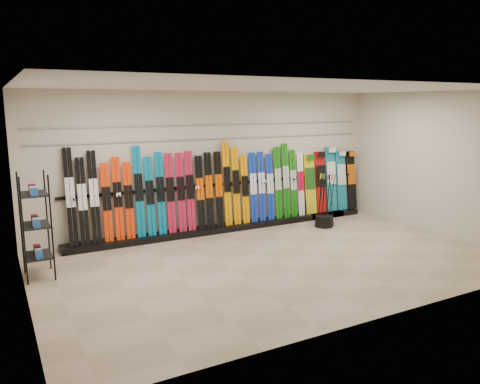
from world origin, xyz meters
TOP-DOWN VIEW (x-y plane):
  - floor at (0.00, 0.00)m, footprint 8.00×8.00m
  - back_wall at (0.00, 2.50)m, footprint 8.00×0.00m
  - left_wall at (-4.00, 0.00)m, footprint 0.00×5.00m
  - right_wall at (4.00, 0.00)m, footprint 0.00×5.00m
  - ceiling at (0.00, 0.00)m, footprint 8.00×8.00m
  - ski_rack_base at (0.22, 2.28)m, footprint 8.00×0.40m
  - skis at (-0.48, 2.32)m, footprint 5.37×0.22m
  - snowboards at (3.08, 2.35)m, footprint 1.57×0.24m
  - accessory_rack at (-3.75, 1.21)m, footprint 0.40×0.60m
  - pole_bin at (2.23, 1.51)m, footprint 0.40×0.40m
  - ski_poles at (2.27, 1.53)m, footprint 0.31×0.34m
  - slatwall_rail_0 at (0.00, 2.48)m, footprint 7.60×0.02m
  - slatwall_rail_1 at (0.00, 2.48)m, footprint 7.60×0.02m

SIDE VIEW (x-z plane):
  - floor at x=0.00m, z-range 0.00..0.00m
  - ski_rack_base at x=0.22m, z-range 0.00..0.12m
  - pole_bin at x=2.23m, z-range 0.00..0.25m
  - ski_poles at x=2.27m, z-range 0.02..1.20m
  - accessory_rack at x=-3.75m, z-range 0.00..1.68m
  - snowboards at x=3.08m, z-range 0.07..1.65m
  - skis at x=-0.48m, z-range 0.02..1.85m
  - back_wall at x=0.00m, z-range -2.50..5.50m
  - left_wall at x=-4.00m, z-range -1.00..4.00m
  - right_wall at x=4.00m, z-range -1.00..4.00m
  - slatwall_rail_0 at x=0.00m, z-range 1.98..2.02m
  - slatwall_rail_1 at x=0.00m, z-range 2.28..2.31m
  - ceiling at x=0.00m, z-range 3.00..3.00m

